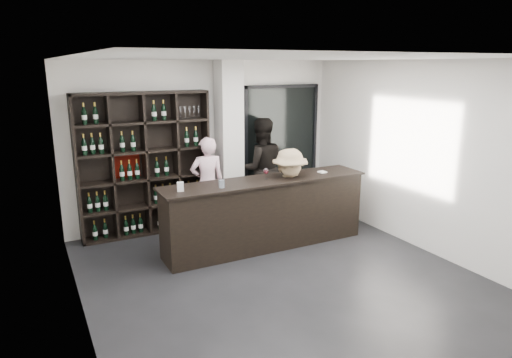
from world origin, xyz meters
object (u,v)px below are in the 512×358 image
tasting_counter (266,213)px  taster_black (261,169)px  taster_pink (207,183)px  customer (289,197)px  wine_shelf (145,165)px

tasting_counter → taster_black: (0.60, 1.30, 0.39)m
taster_pink → customer: size_ratio=1.05×
tasting_counter → taster_black: taster_black is taller
taster_pink → wine_shelf: bearing=-5.1°
taster_black → taster_pink: bearing=16.6°
taster_black → customer: 1.38m
taster_pink → taster_black: size_ratio=0.86×
taster_pink → taster_black: (1.10, 0.10, 0.13)m
taster_pink → customer: taster_pink is taller
wine_shelf → taster_pink: (1.00, -0.26, -0.38)m
customer → taster_pink: bearing=130.4°
tasting_counter → customer: (0.40, -0.05, 0.22)m
taster_pink → taster_black: 1.11m
wine_shelf → tasting_counter: size_ratio=0.72×
taster_black → customer: bearing=93.0°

